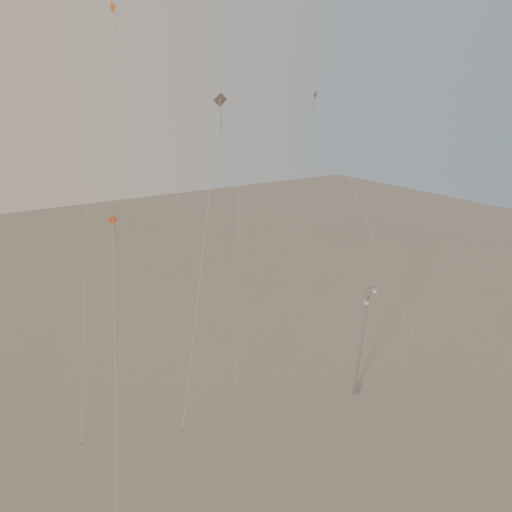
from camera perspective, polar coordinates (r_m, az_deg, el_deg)
ground at (r=31.43m, az=4.39°, el=-22.76°), size 160.00×160.00×0.00m
street_lamp at (r=31.88m, az=14.97°, el=-11.42°), size 1.62×0.80×9.38m
kite_0 at (r=30.90m, az=-22.49°, el=26.50°), size 7.35×7.90×32.64m
kite_1 at (r=26.21m, az=-6.22°, el=12.22°), size 5.38×2.78×22.34m
kite_2 at (r=35.01m, az=-2.25°, el=31.67°), size 6.26×8.32×35.75m
kite_3 at (r=24.31m, az=-19.61°, el=-4.77°), size 4.35×10.05×15.57m
kite_4 at (r=40.34m, az=11.84°, el=13.82°), size 3.47×13.38×22.87m
kite_5 at (r=41.31m, az=-16.44°, el=22.45°), size 4.53×11.74×30.24m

